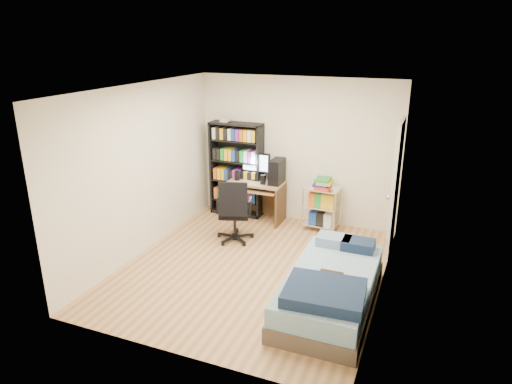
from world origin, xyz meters
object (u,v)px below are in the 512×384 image
at_px(bed, 330,288).
at_px(computer_desk, 262,185).
at_px(office_chair, 234,222).
at_px(media_shelf, 237,168).

bearing_deg(bed, computer_desk, 127.68).
distance_m(office_chair, bed, 2.26).
bearing_deg(office_chair, computer_desk, 66.55).
height_order(media_shelf, office_chair, media_shelf).
relative_size(computer_desk, office_chair, 1.17).
height_order(office_chair, bed, office_chair).
distance_m(media_shelf, computer_desk, 0.59).
height_order(media_shelf, bed, media_shelf).
height_order(media_shelf, computer_desk, media_shelf).
bearing_deg(computer_desk, office_chair, -94.96).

